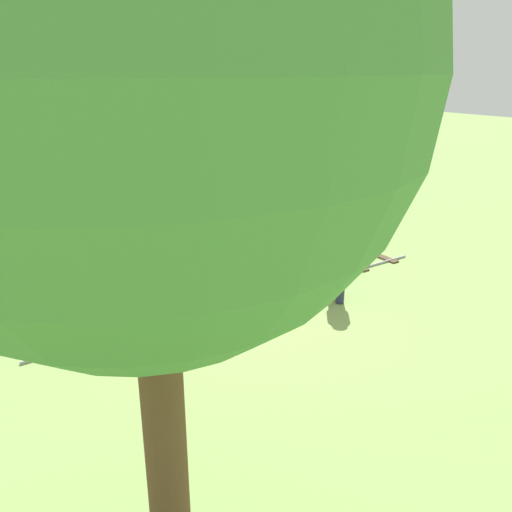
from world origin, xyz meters
name	(u,v)px	position (x,y,z in m)	size (l,w,h in m)	color
ground_plane	(239,295)	(0.00, 0.00, 0.00)	(60.00, 60.00, 0.00)	#75934C
track	(245,292)	(0.00, 0.10, 0.02)	(0.76, 6.40, 0.04)	gray
locomotive	(309,248)	(0.00, 1.30, 0.48)	(0.72, 1.44, 1.04)	#1E472D
passenger_car	(190,280)	(0.00, -0.80, 0.42)	(0.82, 2.70, 0.97)	#3F3F3F
conductor_person	(339,237)	(0.95, 1.04, 0.96)	(0.30, 0.30, 1.62)	#282D47
park_bench	(241,215)	(-2.44, 1.60, 0.42)	(1.36, 0.69, 0.82)	brown
oak_tree_near	(227,110)	(-3.68, 2.06, 2.33)	(1.83, 1.83, 3.26)	#4C3823
oak_tree_far	(140,75)	(3.63, -2.81, 3.15)	(2.76, 2.76, 4.54)	brown
fence_section	(137,205)	(-4.09, 0.10, 0.48)	(0.08, 7.48, 0.90)	#93754C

